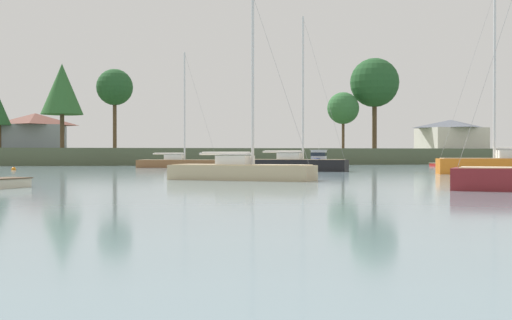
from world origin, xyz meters
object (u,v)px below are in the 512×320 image
mooring_buoy_orange (14,169)px  sailboat_wood (178,165)px  dinghy_red (440,165)px  cruiser_navy (319,163)px  sailboat_black (295,168)px  sailboat_orange (505,170)px  dinghy_teal (280,165)px  sailboat_sand (242,176)px

mooring_buoy_orange → sailboat_wood: bearing=23.0°
dinghy_red → sailboat_wood: 30.32m
dinghy_red → mooring_buoy_orange: size_ratio=6.63×
cruiser_navy → sailboat_wood: (-14.62, 2.42, -0.19)m
cruiser_navy → sailboat_wood: sailboat_wood is taller
sailboat_wood → cruiser_navy: bearing=-9.4°
sailboat_wood → mooring_buoy_orange: (-15.34, -6.52, -0.20)m
sailboat_black → mooring_buoy_orange: bearing=159.7°
sailboat_black → cruiser_navy: sailboat_black is taller
sailboat_orange → dinghy_teal: bearing=104.1°
sailboat_wood → sailboat_orange: (21.14, -26.16, 0.04)m
mooring_buoy_orange → sailboat_black: bearing=-20.3°
cruiser_navy → sailboat_orange: 24.62m
sailboat_black → dinghy_red: sailboat_black is taller
sailboat_sand → sailboat_wood: 32.54m
sailboat_black → mooring_buoy_orange: (-23.77, 8.81, -0.22)m
sailboat_sand → cruiser_navy: 33.21m
sailboat_orange → mooring_buoy_orange: sailboat_orange is taller
cruiser_navy → mooring_buoy_orange: cruiser_navy is taller
dinghy_teal → sailboat_orange: bearing=-75.9°
dinghy_red → dinghy_teal: 18.58m
sailboat_black → dinghy_teal: size_ratio=4.55×
sailboat_black → sailboat_wood: size_ratio=1.08×
mooring_buoy_orange → dinghy_red: bearing=9.1°
dinghy_teal → mooring_buoy_orange: bearing=-154.2°
sailboat_wood → mooring_buoy_orange: sailboat_wood is taller
dinghy_teal → cruiser_navy: 9.67m
cruiser_navy → mooring_buoy_orange: (-29.96, -4.09, -0.38)m
sailboat_black → dinghy_teal: sailboat_black is taller
sailboat_wood → sailboat_orange: 33.63m
sailboat_sand → dinghy_teal: 41.43m
sailboat_sand → dinghy_teal: bearing=72.9°
dinghy_teal → sailboat_sand: bearing=-107.1°
sailboat_black → sailboat_wood: 17.49m
sailboat_sand → cruiser_navy: size_ratio=1.56×
sailboat_sand → dinghy_teal: sailboat_sand is taller
sailboat_wood → mooring_buoy_orange: bearing=-157.0°
dinghy_teal → sailboat_orange: 34.26m
cruiser_navy → dinghy_teal: bearing=100.8°
dinghy_teal → sailboat_orange: sailboat_orange is taller
dinghy_red → cruiser_navy: (-15.69, -3.25, 0.31)m
sailboat_sand → dinghy_red: (29.68, 33.36, -0.09)m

